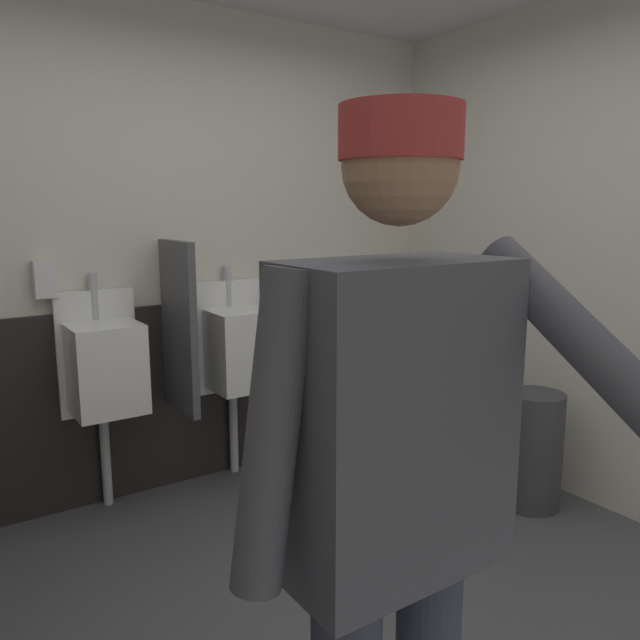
% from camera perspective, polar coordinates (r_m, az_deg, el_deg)
% --- Properties ---
extents(wall_back, '(4.09, 0.12, 2.63)m').
position_cam_1_polar(wall_back, '(3.58, -14.05, 5.94)').
color(wall_back, beige).
rests_on(wall_back, ground_plane).
extents(wainscot_band_back, '(3.49, 0.03, 1.04)m').
position_cam_1_polar(wainscot_band_back, '(3.66, -13.09, -6.65)').
color(wainscot_band_back, black).
rests_on(wainscot_band_back, ground_plane).
extents(urinal_left, '(0.40, 0.34, 1.24)m').
position_cam_1_polar(urinal_left, '(3.34, -19.06, -4.03)').
color(urinal_left, white).
rests_on(urinal_left, ground_plane).
extents(urinal_middle, '(0.40, 0.34, 1.24)m').
position_cam_1_polar(urinal_middle, '(3.59, -7.45, -2.54)').
color(urinal_middle, white).
rests_on(urinal_middle, ground_plane).
extents(urinal_right, '(0.40, 0.34, 1.24)m').
position_cam_1_polar(urinal_right, '(3.98, 2.25, -1.20)').
color(urinal_right, white).
rests_on(urinal_right, ground_plane).
extents(privacy_divider_panel, '(0.04, 0.40, 0.90)m').
position_cam_1_polar(privacy_divider_panel, '(3.35, -12.72, -0.64)').
color(privacy_divider_panel, '#4C4C51').
extents(person, '(0.66, 0.60, 1.75)m').
position_cam_1_polar(person, '(1.27, 6.90, -15.12)').
color(person, '#2D3342').
rests_on(person, ground_plane).
extents(trash_bin, '(0.30, 0.30, 0.62)m').
position_cam_1_polar(trash_bin, '(3.54, 18.80, -11.14)').
color(trash_bin, '#38383D').
rests_on(trash_bin, ground_plane).
extents(soap_dispenser, '(0.10, 0.07, 0.18)m').
position_cam_1_polar(soap_dispenser, '(3.33, -23.82, 3.40)').
color(soap_dispenser, silver).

